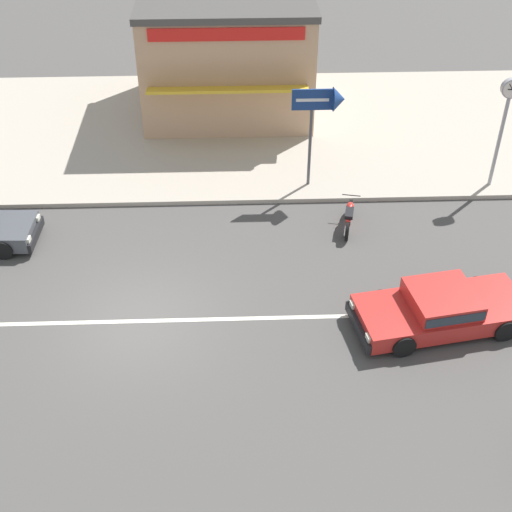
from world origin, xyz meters
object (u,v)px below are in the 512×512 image
street_clock (507,108)px  arrow_signboard (331,104)px  shopfront_corner_warung (227,52)px  motorcycle_0 (349,215)px  sedan_red_1 (441,308)px

street_clock → arrow_signboard: (-5.42, 0.20, 0.14)m
street_clock → shopfront_corner_warung: bearing=144.2°
street_clock → shopfront_corner_warung: size_ratio=0.58×
motorcycle_0 → arrow_signboard: bearing=101.0°
sedan_red_1 → motorcycle_0: bearing=111.0°
shopfront_corner_warung → sedan_red_1: bearing=-67.3°
street_clock → motorcycle_0: bearing=-157.3°
motorcycle_0 → arrow_signboard: 3.48m
sedan_red_1 → motorcycle_0: size_ratio=2.62×
street_clock → sedan_red_1: bearing=-116.6°
motorcycle_0 → street_clock: 5.92m
sedan_red_1 → arrow_signboard: 7.48m
sedan_red_1 → street_clock: bearing=63.4°
motorcycle_0 → sedan_red_1: bearing=-69.0°
motorcycle_0 → street_clock: street_clock is taller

